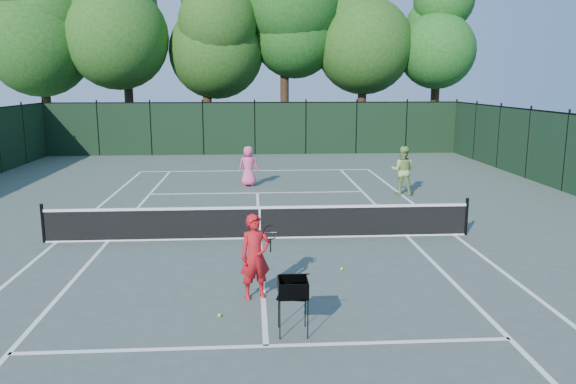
{
  "coord_description": "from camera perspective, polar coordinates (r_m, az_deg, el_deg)",
  "views": [
    {
      "loc": [
        -0.19,
        -14.94,
        4.28
      ],
      "look_at": [
        0.84,
        1.0,
        1.1
      ],
      "focal_mm": 35.0,
      "sensor_mm": 36.0,
      "label": 1
    }
  ],
  "objects": [
    {
      "name": "service_line_near",
      "position": [
        9.55,
        -2.25,
        -15.36
      ],
      "size": [
        8.23,
        0.1,
        0.01
      ],
      "primitive_type": "cube",
      "color": "white",
      "rests_on": "ground"
    },
    {
      "name": "sideline_singles_left",
      "position": [
        16.03,
        -17.8,
        -4.77
      ],
      "size": [
        0.1,
        23.77,
        0.01
      ],
      "primitive_type": "cube",
      "color": "white",
      "rests_on": "ground"
    },
    {
      "name": "baseline_far",
      "position": [
        27.16,
        -3.27,
        2.19
      ],
      "size": [
        10.97,
        0.1,
        0.01
      ],
      "primitive_type": "cube",
      "color": "white",
      "rests_on": "ground"
    },
    {
      "name": "ball_hopper",
      "position": [
        9.67,
        0.5,
        -9.73
      ],
      "size": [
        0.59,
        0.59,
        0.97
      ],
      "rotation": [
        0.0,
        0.0,
        -0.19
      ],
      "color": "black",
      "rests_on": "ground"
    },
    {
      "name": "center_service_line",
      "position": [
        15.54,
        -2.87,
        -4.73
      ],
      "size": [
        0.1,
        12.8,
        0.01
      ],
      "primitive_type": "cube",
      "color": "white",
      "rests_on": "ground"
    },
    {
      "name": "loose_ball_near_cart",
      "position": [
        10.65,
        -6.98,
        -12.34
      ],
      "size": [
        0.07,
        0.07,
        0.07
      ],
      "primitive_type": "sphere",
      "color": "#BFDF2D",
      "rests_on": "ground"
    },
    {
      "name": "ground",
      "position": [
        15.54,
        -2.87,
        -4.74
      ],
      "size": [
        90.0,
        90.0,
        0.0
      ],
      "primitive_type": "plane",
      "color": "#435249",
      "rests_on": "ground"
    },
    {
      "name": "sideline_singles_right",
      "position": [
        16.12,
        11.95,
        -4.37
      ],
      "size": [
        0.1,
        23.77,
        0.01
      ],
      "primitive_type": "cube",
      "color": "white",
      "rests_on": "ground"
    },
    {
      "name": "tree_2",
      "position": [
        37.0,
        -8.4,
        16.5
      ],
      "size": [
        6.0,
        6.0,
        12.4
      ],
      "color": "black",
      "rests_on": "ground"
    },
    {
      "name": "tree_4",
      "position": [
        37.44,
        7.72,
        17.09
      ],
      "size": [
        6.2,
        6.2,
        12.97
      ],
      "color": "black",
      "rests_on": "ground"
    },
    {
      "name": "coach",
      "position": [
        11.19,
        -3.34,
        -6.56
      ],
      "size": [
        0.83,
        0.81,
        1.72
      ],
      "rotation": [
        0.0,
        0.0,
        0.31
      ],
      "color": "red",
      "rests_on": "ground"
    },
    {
      "name": "sideline_doubles_right",
      "position": [
        16.54,
        16.54,
        -4.2
      ],
      "size": [
        0.1,
        23.77,
        0.01
      ],
      "primitive_type": "cube",
      "color": "white",
      "rests_on": "ground"
    },
    {
      "name": "tree_1",
      "position": [
        38.01,
        -16.32,
        17.5
      ],
      "size": [
        6.8,
        6.8,
        13.98
      ],
      "color": "black",
      "rests_on": "ground"
    },
    {
      "name": "tree_5",
      "position": [
        39.14,
        15.04,
        15.93
      ],
      "size": [
        5.8,
        5.8,
        12.23
      ],
      "color": "black",
      "rests_on": "ground"
    },
    {
      "name": "fence_far",
      "position": [
        33.06,
        -3.39,
        6.43
      ],
      "size": [
        24.0,
        0.05,
        3.0
      ],
      "primitive_type": "cube",
      "color": "black",
      "rests_on": "ground"
    },
    {
      "name": "loose_ball_midcourt",
      "position": [
        13.05,
        5.48,
        -7.79
      ],
      "size": [
        0.07,
        0.07,
        0.07
      ],
      "primitive_type": "sphere",
      "color": "#D0EE30",
      "rests_on": "ground"
    },
    {
      "name": "tennis_net",
      "position": [
        15.42,
        -2.89,
        -3.04
      ],
      "size": [
        11.69,
        0.09,
        1.06
      ],
      "color": "black",
      "rests_on": "ground"
    },
    {
      "name": "sideline_doubles_left",
      "position": [
        16.42,
        -22.46,
        -4.72
      ],
      "size": [
        0.1,
        23.77,
        0.01
      ],
      "primitive_type": "cube",
      "color": "white",
      "rests_on": "ground"
    },
    {
      "name": "service_line_far",
      "position": [
        21.76,
        -3.14,
        -0.09
      ],
      "size": [
        8.23,
        0.1,
        0.01
      ],
      "primitive_type": "cube",
      "color": "white",
      "rests_on": "ground"
    },
    {
      "name": "player_green",
      "position": [
        21.76,
        11.56,
        2.16
      ],
      "size": [
        1.07,
        0.95,
        1.85
      ],
      "rotation": [
        0.0,
        0.0,
        2.82
      ],
      "color": "#90BB5D",
      "rests_on": "ground"
    },
    {
      "name": "tree_0",
      "position": [
        38.82,
        -23.95,
        16.08
      ],
      "size": [
        6.4,
        6.4,
        13.14
      ],
      "color": "black",
      "rests_on": "ground"
    },
    {
      "name": "tree_3",
      "position": [
        37.6,
        -0.36,
        18.49
      ],
      "size": [
        7.0,
        7.0,
        14.45
      ],
      "color": "black",
      "rests_on": "ground"
    },
    {
      "name": "player_pink",
      "position": [
        23.1,
        -4.04,
        2.64
      ],
      "size": [
        0.83,
        0.56,
        1.65
      ],
      "rotation": [
        0.0,
        0.0,
        3.1
      ],
      "color": "#EB5285",
      "rests_on": "ground"
    }
  ]
}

